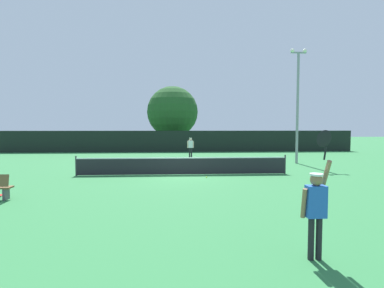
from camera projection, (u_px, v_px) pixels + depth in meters
ground_plane at (183, 175)px, 16.73m from camera, size 120.00×120.00×0.00m
tennis_net at (183, 165)px, 16.70m from camera, size 11.56×0.08×1.07m
perimeter_fence at (179, 141)px, 31.83m from camera, size 37.13×0.12×2.22m
player_serving at (316, 203)px, 6.00m from camera, size 0.68×0.40×2.58m
player_receiving at (191, 145)px, 26.04m from camera, size 0.57×0.25×1.69m
tennis_ball at (206, 177)px, 15.74m from camera, size 0.07×0.07×0.07m
spare_racket at (1, 195)px, 11.65m from camera, size 0.28×0.52×0.04m
light_pole at (298, 99)px, 21.72m from camera, size 1.18×0.28×8.15m
large_tree at (173, 112)px, 37.26m from camera, size 6.21×6.21×7.57m
parked_car_near at (116, 141)px, 38.91m from camera, size 2.39×4.40×1.69m
parked_car_mid at (151, 141)px, 38.50m from camera, size 2.34×4.38×1.69m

